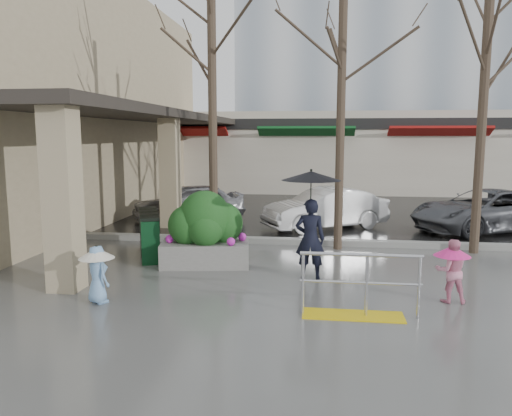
% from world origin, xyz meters
% --- Properties ---
extents(ground, '(120.00, 120.00, 0.00)m').
position_xyz_m(ground, '(0.00, 0.00, 0.00)').
color(ground, '#51514F').
rests_on(ground, ground).
extents(street_asphalt, '(120.00, 36.00, 0.01)m').
position_xyz_m(street_asphalt, '(0.00, 22.00, 0.01)').
color(street_asphalt, black).
rests_on(street_asphalt, ground).
extents(curb, '(120.00, 0.30, 0.15)m').
position_xyz_m(curb, '(0.00, 4.00, 0.07)').
color(curb, gray).
rests_on(curb, ground).
extents(near_building, '(6.00, 18.00, 8.00)m').
position_xyz_m(near_building, '(-9.00, 8.00, 4.00)').
color(near_building, tan).
rests_on(near_building, ground).
extents(canopy_slab, '(2.80, 18.00, 0.25)m').
position_xyz_m(canopy_slab, '(-4.80, 8.00, 3.62)').
color(canopy_slab, '#2D2823').
rests_on(canopy_slab, pillar_front).
extents(pillar_front, '(0.55, 0.55, 3.50)m').
position_xyz_m(pillar_front, '(-3.90, -0.50, 1.75)').
color(pillar_front, tan).
rests_on(pillar_front, ground).
extents(pillar_back, '(0.55, 0.55, 3.50)m').
position_xyz_m(pillar_back, '(-3.90, 6.00, 1.75)').
color(pillar_back, tan).
rests_on(pillar_back, ground).
extents(storefront_row, '(34.00, 6.74, 4.00)m').
position_xyz_m(storefront_row, '(2.00, 17.97, 2.01)').
color(storefront_row, beige).
rests_on(storefront_row, ground).
extents(office_tower, '(18.00, 12.00, 25.00)m').
position_xyz_m(office_tower, '(4.00, 30.00, 12.50)').
color(office_tower, '#8C99A8').
rests_on(office_tower, ground).
extents(handrail, '(1.90, 0.50, 1.03)m').
position_xyz_m(handrail, '(1.36, -1.20, 0.38)').
color(handrail, yellow).
rests_on(handrail, ground).
extents(tree_west, '(3.20, 3.20, 6.80)m').
position_xyz_m(tree_west, '(-2.00, 3.60, 5.08)').
color(tree_west, '#382B21').
rests_on(tree_west, ground).
extents(tree_midwest, '(3.20, 3.20, 7.00)m').
position_xyz_m(tree_midwest, '(1.20, 3.60, 5.23)').
color(tree_midwest, '#382B21').
rests_on(tree_midwest, ground).
extents(tree_mideast, '(3.20, 3.20, 6.50)m').
position_xyz_m(tree_mideast, '(4.50, 3.60, 4.86)').
color(tree_mideast, '#382B21').
rests_on(tree_mideast, ground).
extents(woman, '(1.18, 1.18, 2.21)m').
position_xyz_m(woman, '(0.56, 0.82, 1.32)').
color(woman, black).
rests_on(woman, ground).
extents(child_pink, '(0.62, 0.62, 1.10)m').
position_xyz_m(child_pink, '(3.00, -0.28, 0.63)').
color(child_pink, pink).
rests_on(child_pink, ground).
extents(child_blue, '(0.61, 0.61, 1.01)m').
position_xyz_m(child_blue, '(-3.00, -1.13, 0.61)').
color(child_blue, '#79A7D8').
rests_on(child_blue, ground).
extents(planter, '(2.03, 1.24, 1.67)m').
position_xyz_m(planter, '(-1.74, 1.57, 0.80)').
color(planter, gray).
rests_on(planter, ground).
extents(news_boxes, '(1.10, 1.92, 1.06)m').
position_xyz_m(news_boxes, '(-3.28, 2.26, 0.53)').
color(news_boxes, '#0D391B').
rests_on(news_boxes, ground).
extents(car_a, '(3.96, 3.06, 1.26)m').
position_xyz_m(car_a, '(-3.65, 7.18, 0.63)').
color(car_a, '#A09FA4').
rests_on(car_a, ground).
extents(car_b, '(3.98, 3.05, 1.26)m').
position_xyz_m(car_b, '(0.90, 6.34, 0.63)').
color(car_b, silver).
rests_on(car_b, ground).
extents(car_c, '(4.99, 3.82, 1.26)m').
position_xyz_m(car_c, '(5.64, 6.53, 0.63)').
color(car_c, '#585A60').
rests_on(car_c, ground).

